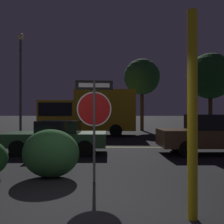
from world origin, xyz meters
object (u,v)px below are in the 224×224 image
at_px(stop_sign, 94,110).
at_px(hedge_bush_2, 51,153).
at_px(delivery_truck, 88,112).
at_px(tree_0, 210,76).
at_px(tree_1, 142,77).
at_px(passing_car_3, 214,135).
at_px(yellow_pole_right, 192,115).
at_px(passing_car_2, 57,137).
at_px(street_lamp, 21,71).

bearing_deg(stop_sign, hedge_bush_2, 155.35).
bearing_deg(stop_sign, delivery_truck, 90.17).
bearing_deg(tree_0, tree_1, 154.08).
distance_m(stop_sign, passing_car_3, 5.94).
relative_size(yellow_pole_right, passing_car_2, 0.77).
relative_size(yellow_pole_right, tree_0, 0.49).
relative_size(passing_car_3, delivery_truck, 0.67).
height_order(passing_car_2, tree_1, tree_1).
bearing_deg(passing_car_2, passing_car_3, -92.21).
xyz_separation_m(passing_car_3, tree_1, (-1.70, 12.77, 4.07)).
height_order(stop_sign, tree_1, tree_1).
bearing_deg(tree_1, hedge_bush_2, -102.49).
bearing_deg(delivery_truck, tree_0, -75.16).
distance_m(stop_sign, street_lamp, 12.90).
bearing_deg(yellow_pole_right, stop_sign, 130.33).
height_order(hedge_bush_2, passing_car_3, passing_car_3).
relative_size(hedge_bush_2, tree_0, 0.22).
xyz_separation_m(street_lamp, tree_0, (13.94, 3.32, 0.08)).
xyz_separation_m(hedge_bush_2, passing_car_3, (5.35, 3.72, 0.16)).
height_order(passing_car_3, delivery_truck, delivery_truck).
relative_size(hedge_bush_2, delivery_truck, 0.21).
bearing_deg(yellow_pole_right, street_lamp, 121.34).
relative_size(hedge_bush_2, tree_1, 0.22).
bearing_deg(tree_0, passing_car_3, -108.87).
bearing_deg(passing_car_3, hedge_bush_2, -58.00).
relative_size(stop_sign, street_lamp, 0.33).
bearing_deg(street_lamp, tree_0, 13.39).
height_order(passing_car_3, tree_1, tree_1).
height_order(hedge_bush_2, delivery_truck, delivery_truck).
height_order(street_lamp, tree_0, street_lamp).
height_order(tree_0, tree_1, tree_1).
relative_size(yellow_pole_right, hedge_bush_2, 2.22).
bearing_deg(yellow_pole_right, passing_car_3, 67.12).
bearing_deg(passing_car_3, passing_car_2, -92.50).
distance_m(hedge_bush_2, tree_0, 16.99).
bearing_deg(delivery_truck, yellow_pole_right, -166.33).
distance_m(stop_sign, hedge_bush_2, 1.58).
height_order(yellow_pole_right, delivery_truck, delivery_truck).
distance_m(stop_sign, yellow_pole_right, 2.61).
xyz_separation_m(yellow_pole_right, delivery_truck, (-3.37, 13.78, 0.10)).
distance_m(passing_car_2, tree_0, 14.61).
height_order(hedge_bush_2, street_lamp, street_lamp).
distance_m(street_lamp, tree_1, 10.53).
height_order(stop_sign, tree_0, tree_0).
xyz_separation_m(yellow_pole_right, tree_0, (6.05, 16.28, 2.94)).
bearing_deg(passing_car_2, stop_sign, -157.10).
distance_m(stop_sign, tree_0, 16.50).
xyz_separation_m(tree_0, tree_1, (-5.20, 2.53, 0.32)).
height_order(passing_car_3, tree_0, tree_0).
xyz_separation_m(passing_car_2, delivery_truck, (0.23, 7.77, 1.02)).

